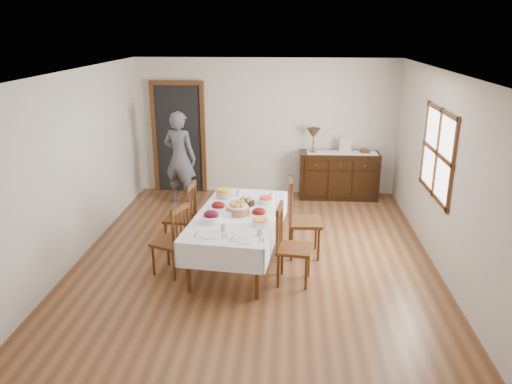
# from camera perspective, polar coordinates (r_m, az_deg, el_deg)

# --- Properties ---
(ground) EXTENTS (6.00, 6.00, 0.00)m
(ground) POSITION_cam_1_polar(r_m,az_deg,el_deg) (7.23, -0.05, -7.41)
(ground) COLOR brown
(room_shell) EXTENTS (5.02, 6.02, 2.65)m
(room_shell) POSITION_cam_1_polar(r_m,az_deg,el_deg) (7.10, -1.00, 6.15)
(room_shell) COLOR white
(room_shell) RESTS_ON ground
(dining_table) EXTENTS (1.33, 2.25, 0.74)m
(dining_table) POSITION_cam_1_polar(r_m,az_deg,el_deg) (6.80, -2.07, -3.17)
(dining_table) COLOR white
(dining_table) RESTS_ON ground
(chair_left_near) EXTENTS (0.53, 0.53, 0.98)m
(chair_left_near) POSITION_cam_1_polar(r_m,az_deg,el_deg) (6.66, -9.46, -5.33)
(chair_left_near) COLOR #4D2910
(chair_left_near) RESTS_ON ground
(chair_left_far) EXTENTS (0.46, 0.46, 1.01)m
(chair_left_far) POSITION_cam_1_polar(r_m,az_deg,el_deg) (7.42, -8.32, -2.61)
(chair_left_far) COLOR #4D2910
(chair_left_far) RESTS_ON ground
(chair_right_near) EXTENTS (0.48, 0.48, 1.04)m
(chair_right_near) POSITION_cam_1_polar(r_m,az_deg,el_deg) (6.37, 3.92, -5.95)
(chair_right_near) COLOR #4D2910
(chair_right_near) RESTS_ON ground
(chair_right_far) EXTENTS (0.49, 0.49, 1.13)m
(chair_right_far) POSITION_cam_1_polar(r_m,az_deg,el_deg) (7.10, 5.12, -2.95)
(chair_right_far) COLOR #4D2910
(chair_right_far) RESTS_ON ground
(sideboard) EXTENTS (1.49, 0.54, 0.89)m
(sideboard) POSITION_cam_1_polar(r_m,az_deg,el_deg) (9.65, 9.43, 1.91)
(sideboard) COLOR black
(sideboard) RESTS_ON ground
(person) EXTENTS (0.66, 0.53, 1.84)m
(person) POSITION_cam_1_polar(r_m,az_deg,el_deg) (9.23, -8.71, 4.23)
(person) COLOR #52525D
(person) RESTS_ON ground
(bread_basket) EXTENTS (0.31, 0.31, 0.18)m
(bread_basket) POSITION_cam_1_polar(r_m,az_deg,el_deg) (6.73, -2.10, -1.90)
(bread_basket) COLOR #95613B
(bread_basket) RESTS_ON dining_table
(egg_basket) EXTENTS (0.25, 0.25, 0.11)m
(egg_basket) POSITION_cam_1_polar(r_m,az_deg,el_deg) (7.08, -1.17, -1.19)
(egg_basket) COLOR black
(egg_basket) RESTS_ON dining_table
(ham_platter_a) EXTENTS (0.32, 0.32, 0.11)m
(ham_platter_a) POSITION_cam_1_polar(r_m,az_deg,el_deg) (6.98, -4.33, -1.62)
(ham_platter_a) COLOR white
(ham_platter_a) RESTS_ON dining_table
(ham_platter_b) EXTENTS (0.33, 0.33, 0.11)m
(ham_platter_b) POSITION_cam_1_polar(r_m,az_deg,el_deg) (6.73, 0.35, -2.35)
(ham_platter_b) COLOR white
(ham_platter_b) RESTS_ON dining_table
(beet_bowl) EXTENTS (0.26, 0.26, 0.16)m
(beet_bowl) POSITION_cam_1_polar(r_m,az_deg,el_deg) (6.49, -5.12, -2.88)
(beet_bowl) COLOR white
(beet_bowl) RESTS_ON dining_table
(carrot_bowl) EXTENTS (0.24, 0.24, 0.09)m
(carrot_bowl) POSITION_cam_1_polar(r_m,az_deg,el_deg) (7.15, 1.14, -0.95)
(carrot_bowl) COLOR white
(carrot_bowl) RESTS_ON dining_table
(pineapple_bowl) EXTENTS (0.24, 0.24, 0.13)m
(pineapple_bowl) POSITION_cam_1_polar(r_m,az_deg,el_deg) (7.38, -3.70, -0.18)
(pineapple_bowl) COLOR tan
(pineapple_bowl) RESTS_ON dining_table
(casserole_dish) EXTENTS (0.23, 0.23, 0.08)m
(casserole_dish) POSITION_cam_1_polar(r_m,az_deg,el_deg) (6.38, 0.52, -3.43)
(casserole_dish) COLOR white
(casserole_dish) RESTS_ON dining_table
(butter_dish) EXTENTS (0.15, 0.11, 0.07)m
(butter_dish) POSITION_cam_1_polar(r_m,az_deg,el_deg) (6.65, -3.39, -2.57)
(butter_dish) COLOR white
(butter_dish) RESTS_ON dining_table
(setting_left) EXTENTS (0.43, 0.31, 0.10)m
(setting_left) POSITION_cam_1_polar(r_m,az_deg,el_deg) (6.13, -4.85, -4.62)
(setting_left) COLOR white
(setting_left) RESTS_ON dining_table
(setting_right) EXTENTS (0.43, 0.31, 0.10)m
(setting_right) POSITION_cam_1_polar(r_m,az_deg,el_deg) (5.98, -0.65, -5.15)
(setting_right) COLOR white
(setting_right) RESTS_ON dining_table
(glass_far_a) EXTENTS (0.07, 0.07, 0.09)m
(glass_far_a) POSITION_cam_1_polar(r_m,az_deg,el_deg) (7.45, -2.04, -0.09)
(glass_far_a) COLOR silver
(glass_far_a) RESTS_ON dining_table
(glass_far_b) EXTENTS (0.07, 0.07, 0.09)m
(glass_far_b) POSITION_cam_1_polar(r_m,az_deg,el_deg) (7.35, 1.78, -0.37)
(glass_far_b) COLOR silver
(glass_far_b) RESTS_ON dining_table
(runner) EXTENTS (1.30, 0.35, 0.01)m
(runner) POSITION_cam_1_polar(r_m,az_deg,el_deg) (9.52, 9.78, 4.47)
(runner) COLOR white
(runner) RESTS_ON sideboard
(table_lamp) EXTENTS (0.26, 0.26, 0.46)m
(table_lamp) POSITION_cam_1_polar(r_m,az_deg,el_deg) (9.39, 6.59, 6.62)
(table_lamp) COLOR brown
(table_lamp) RESTS_ON sideboard
(picture_frame) EXTENTS (0.22, 0.08, 0.28)m
(picture_frame) POSITION_cam_1_polar(r_m,az_deg,el_deg) (9.49, 10.17, 5.24)
(picture_frame) COLOR tan
(picture_frame) RESTS_ON sideboard
(deco_bowl) EXTENTS (0.20, 0.20, 0.06)m
(deco_bowl) POSITION_cam_1_polar(r_m,az_deg,el_deg) (9.60, 12.31, 4.58)
(deco_bowl) COLOR #4D2910
(deco_bowl) RESTS_ON sideboard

